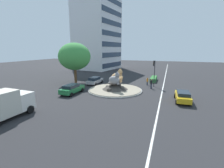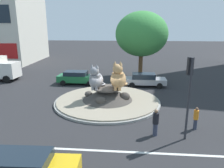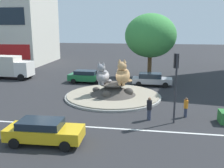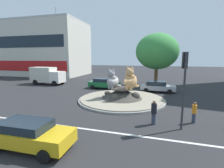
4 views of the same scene
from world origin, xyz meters
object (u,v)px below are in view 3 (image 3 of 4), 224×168
at_px(pedestrian_black_shirt, 149,108).
at_px(parked_car_right, 44,131).
at_px(pedestrian_orange_shirt, 186,107).
at_px(cat_statue_grey, 103,76).
at_px(hatchback_near_shophouse, 152,79).
at_px(delivery_box_truck, 9,67).
at_px(sedan_on_far_lane, 87,76).
at_px(broadleaf_tree_behind_island, 151,36).
at_px(traffic_light_mast, 176,75).
at_px(cat_statue_calico, 123,75).

bearing_deg(pedestrian_black_shirt, parked_car_right, 113.65).
bearing_deg(pedestrian_orange_shirt, cat_statue_grey, 160.34).
xyz_separation_m(hatchback_near_shophouse, delivery_box_truck, (-19.15, 1.21, 0.85)).
bearing_deg(sedan_on_far_lane, cat_statue_grey, -61.50).
distance_m(broadleaf_tree_behind_island, delivery_box_truck, 19.51).
distance_m(sedan_on_far_lane, hatchback_near_shophouse, 8.01).
height_order(traffic_light_mast, sedan_on_far_lane, traffic_light_mast).
height_order(pedestrian_orange_shirt, delivery_box_truck, delivery_box_truck).
bearing_deg(pedestrian_black_shirt, broadleaf_tree_behind_island, -14.21).
bearing_deg(cat_statue_grey, pedestrian_black_shirt, 43.36).
height_order(cat_statue_grey, broadleaf_tree_behind_island, broadleaf_tree_behind_island).
distance_m(broadleaf_tree_behind_island, sedan_on_far_lane, 10.01).
relative_size(broadleaf_tree_behind_island, hatchback_near_shophouse, 1.85).
bearing_deg(traffic_light_mast, cat_statue_grey, 39.05).
bearing_deg(cat_statue_calico, pedestrian_orange_shirt, 51.44).
relative_size(pedestrian_black_shirt, pedestrian_orange_shirt, 1.12).
relative_size(cat_statue_calico, pedestrian_orange_shirt, 1.61).
distance_m(cat_statue_grey, parked_car_right, 10.85).
bearing_deg(cat_statue_calico, delivery_box_truck, -112.07).
distance_m(cat_statue_calico, sedan_on_far_lane, 8.31).
bearing_deg(sedan_on_far_lane, traffic_light_mast, -49.81).
bearing_deg(delivery_box_truck, traffic_light_mast, -30.37).
bearing_deg(parked_car_right, hatchback_near_shophouse, 67.50).
xyz_separation_m(cat_statue_grey, delivery_box_truck, (-14.41, 7.33, -0.60)).
height_order(cat_statue_grey, traffic_light_mast, traffic_light_mast).
distance_m(cat_statue_calico, pedestrian_black_shirt, 6.53).
distance_m(cat_statue_calico, broadleaf_tree_behind_island, 11.25).
bearing_deg(delivery_box_truck, hatchback_near_shophouse, -1.87).
relative_size(traffic_light_mast, hatchback_near_shophouse, 1.09).
xyz_separation_m(cat_statue_grey, cat_statue_calico, (1.98, 0.16, 0.11)).
xyz_separation_m(traffic_light_mast, pedestrian_orange_shirt, (1.01, 1.29, -2.72)).
relative_size(cat_statue_calico, sedan_on_far_lane, 0.54).
xyz_separation_m(cat_statue_calico, pedestrian_orange_shirt, (5.54, -4.67, -1.50)).
xyz_separation_m(pedestrian_black_shirt, sedan_on_far_lane, (-7.98, 12.03, -0.12)).
bearing_deg(pedestrian_black_shirt, cat_statue_grey, 24.63).
xyz_separation_m(pedestrian_orange_shirt, hatchback_near_shophouse, (-2.79, 10.63, -0.05)).
bearing_deg(hatchback_near_shophouse, broadleaf_tree_behind_island, 94.92).
xyz_separation_m(broadleaf_tree_behind_island, pedestrian_orange_shirt, (3.14, -15.13, -4.89)).
xyz_separation_m(cat_statue_grey, traffic_light_mast, (6.51, -5.80, 1.33)).
bearing_deg(traffic_light_mast, delivery_box_truck, 48.65).
distance_m(traffic_light_mast, broadleaf_tree_behind_island, 16.70).
bearing_deg(cat_statue_grey, pedestrian_orange_shirt, 62.39).
distance_m(cat_statue_calico, parked_car_right, 11.46).
distance_m(pedestrian_black_shirt, delivery_box_truck, 23.10).
bearing_deg(broadleaf_tree_behind_island, traffic_light_mast, -82.59).
bearing_deg(cat_statue_grey, delivery_box_truck, -113.60).
distance_m(cat_statue_grey, pedestrian_black_shirt, 7.44).
bearing_deg(delivery_box_truck, pedestrian_black_shirt, -32.34).
height_order(broadleaf_tree_behind_island, sedan_on_far_lane, broadleaf_tree_behind_island).
distance_m(pedestrian_black_shirt, pedestrian_orange_shirt, 3.02).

